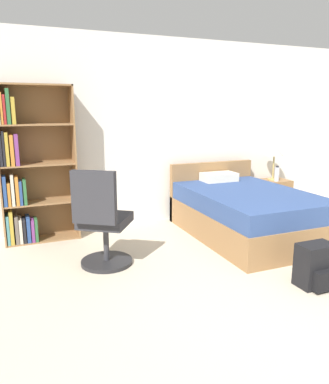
{
  "coord_description": "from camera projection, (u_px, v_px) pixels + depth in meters",
  "views": [
    {
      "loc": [
        -2.07,
        -1.8,
        1.63
      ],
      "look_at": [
        -0.51,
        1.98,
        0.72
      ],
      "focal_mm": 35.0,
      "sensor_mm": 36.0,
      "label": 1
    }
  ],
  "objects": [
    {
      "name": "wall_back",
      "position": [
        164.0,
        132.0,
        5.38
      ],
      "size": [
        9.0,
        0.06,
        2.6
      ],
      "color": "white",
      "rests_on": "ground_plane"
    },
    {
      "name": "bookshelf",
      "position": [
        27.0,
        171.0,
        4.54
      ],
      "size": [
        0.9,
        0.32,
        1.92
      ],
      "color": "olive",
      "rests_on": "ground_plane"
    },
    {
      "name": "bed",
      "position": [
        245.0,
        212.0,
        4.91
      ],
      "size": [
        1.34,
        1.99,
        0.85
      ],
      "color": "olive",
      "rests_on": "ground_plane"
    },
    {
      "name": "office_chair",
      "position": [
        102.0,
        223.0,
        3.84
      ],
      "size": [
        0.7,
        0.72,
        1.06
      ],
      "color": "#232326",
      "rests_on": "ground_plane"
    },
    {
      "name": "nightstand",
      "position": [
        273.0,
        196.0,
        6.03
      ],
      "size": [
        0.47,
        0.41,
        0.52
      ],
      "color": "olive",
      "rests_on": "ground_plane"
    },
    {
      "name": "table_lamp",
      "position": [
        274.0,
        152.0,
        5.9
      ],
      "size": [
        0.27,
        0.27,
        0.54
      ],
      "color": "tan",
      "rests_on": "nightstand"
    },
    {
      "name": "water_bottle",
      "position": [
        277.0,
        174.0,
        5.85
      ],
      "size": [
        0.07,
        0.07,
        0.24
      ],
      "color": "silver",
      "rests_on": "nightstand"
    },
    {
      "name": "backpack_black",
      "position": [
        316.0,
        266.0,
        3.48
      ],
      "size": [
        0.34,
        0.29,
        0.41
      ],
      "color": "black",
      "rests_on": "ground_plane"
    }
  ]
}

